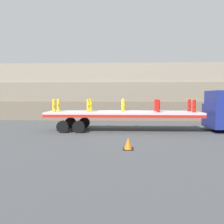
{
  "coord_description": "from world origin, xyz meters",
  "views": [
    {
      "loc": [
        -0.13,
        -15.55,
        2.54
      ],
      "look_at": [
        -0.79,
        0.0,
        1.34
      ],
      "focal_mm": 35.0,
      "sensor_mm": 36.0,
      "label": 1
    }
  ],
  "objects_px": {
    "traffic_cone": "(128,144)",
    "fire_hydrant_yellow_far_1": "(90,105)",
    "fire_hydrant_yellow_near_0": "(54,106)",
    "fire_hydrant_yellow_far_0": "(58,105)",
    "fire_hydrant_red_far_3": "(156,105)",
    "fire_hydrant_yellow_far_2": "(123,105)",
    "flatbed_trailer": "(114,115)",
    "fire_hydrant_red_near_4": "(194,106)",
    "fire_hydrant_yellow_near_2": "(123,106)",
    "fire_hydrant_yellow_near_1": "(88,106)",
    "fire_hydrant_red_near_3": "(158,106)",
    "fire_hydrant_red_far_4": "(189,105)"
  },
  "relations": [
    {
      "from": "fire_hydrant_yellow_near_1",
      "to": "fire_hydrant_red_near_3",
      "type": "xyz_separation_m",
      "value": [
        4.82,
        0.0,
        0.0
      ]
    },
    {
      "from": "flatbed_trailer",
      "to": "traffic_cone",
      "type": "height_order",
      "value": "flatbed_trailer"
    },
    {
      "from": "flatbed_trailer",
      "to": "fire_hydrant_red_far_3",
      "type": "xyz_separation_m",
      "value": [
        3.03,
        0.53,
        0.67
      ]
    },
    {
      "from": "flatbed_trailer",
      "to": "fire_hydrant_yellow_far_0",
      "type": "bearing_deg",
      "value": 172.79
    },
    {
      "from": "fire_hydrant_yellow_far_2",
      "to": "fire_hydrant_yellow_near_0",
      "type": "bearing_deg",
      "value": -167.58
    },
    {
      "from": "fire_hydrant_yellow_far_1",
      "to": "fire_hydrant_red_far_3",
      "type": "relative_size",
      "value": 1.0
    },
    {
      "from": "fire_hydrant_red_near_4",
      "to": "traffic_cone",
      "type": "bearing_deg",
      "value": -133.09
    },
    {
      "from": "fire_hydrant_yellow_far_0",
      "to": "flatbed_trailer",
      "type": "bearing_deg",
      "value": -7.21
    },
    {
      "from": "fire_hydrant_yellow_near_2",
      "to": "fire_hydrant_yellow_far_2",
      "type": "bearing_deg",
      "value": 90.0
    },
    {
      "from": "fire_hydrant_yellow_far_2",
      "to": "fire_hydrant_yellow_far_0",
      "type": "bearing_deg",
      "value": 180.0
    },
    {
      "from": "fire_hydrant_yellow_far_1",
      "to": "traffic_cone",
      "type": "distance_m",
      "value": 6.71
    },
    {
      "from": "fire_hydrant_red_far_4",
      "to": "fire_hydrant_yellow_near_1",
      "type": "bearing_deg",
      "value": -171.65
    },
    {
      "from": "fire_hydrant_yellow_near_2",
      "to": "fire_hydrant_yellow_far_2",
      "type": "xyz_separation_m",
      "value": [
        0.0,
        1.06,
        0.0
      ]
    },
    {
      "from": "fire_hydrant_red_far_4",
      "to": "fire_hydrant_red_near_3",
      "type": "bearing_deg",
      "value": -156.23
    },
    {
      "from": "fire_hydrant_yellow_near_0",
      "to": "fire_hydrant_red_near_4",
      "type": "height_order",
      "value": "same"
    },
    {
      "from": "fire_hydrant_yellow_far_0",
      "to": "fire_hydrant_yellow_near_2",
      "type": "height_order",
      "value": "same"
    },
    {
      "from": "fire_hydrant_yellow_near_0",
      "to": "fire_hydrant_yellow_far_1",
      "type": "distance_m",
      "value": 2.63
    },
    {
      "from": "fire_hydrant_yellow_near_0",
      "to": "fire_hydrant_yellow_far_0",
      "type": "relative_size",
      "value": 1.0
    },
    {
      "from": "fire_hydrant_red_far_4",
      "to": "fire_hydrant_yellow_near_2",
      "type": "bearing_deg",
      "value": -167.58
    },
    {
      "from": "traffic_cone",
      "to": "fire_hydrant_yellow_far_1",
      "type": "bearing_deg",
      "value": 113.56
    },
    {
      "from": "flatbed_trailer",
      "to": "fire_hydrant_red_far_3",
      "type": "distance_m",
      "value": 3.15
    },
    {
      "from": "flatbed_trailer",
      "to": "fire_hydrant_yellow_near_1",
      "type": "height_order",
      "value": "fire_hydrant_yellow_near_1"
    },
    {
      "from": "fire_hydrant_yellow_far_0",
      "to": "fire_hydrant_yellow_far_2",
      "type": "distance_m",
      "value": 4.82
    },
    {
      "from": "fire_hydrant_yellow_near_2",
      "to": "traffic_cone",
      "type": "relative_size",
      "value": 1.57
    },
    {
      "from": "fire_hydrant_yellow_near_2",
      "to": "fire_hydrant_red_far_4",
      "type": "distance_m",
      "value": 4.93
    },
    {
      "from": "fire_hydrant_red_far_3",
      "to": "fire_hydrant_red_far_4",
      "type": "xyz_separation_m",
      "value": [
        2.41,
        0.0,
        0.0
      ]
    },
    {
      "from": "fire_hydrant_yellow_far_0",
      "to": "fire_hydrant_yellow_near_0",
      "type": "bearing_deg",
      "value": -90.0
    },
    {
      "from": "fire_hydrant_yellow_near_0",
      "to": "fire_hydrant_yellow_near_2",
      "type": "distance_m",
      "value": 4.82
    },
    {
      "from": "fire_hydrant_yellow_far_1",
      "to": "traffic_cone",
      "type": "xyz_separation_m",
      "value": [
        2.61,
        -5.99,
        -1.54
      ]
    },
    {
      "from": "fire_hydrant_red_near_3",
      "to": "fire_hydrant_yellow_near_2",
      "type": "bearing_deg",
      "value": 180.0
    },
    {
      "from": "fire_hydrant_yellow_near_1",
      "to": "fire_hydrant_red_far_3",
      "type": "distance_m",
      "value": 4.93
    },
    {
      "from": "fire_hydrant_red_far_3",
      "to": "fire_hydrant_red_far_4",
      "type": "height_order",
      "value": "same"
    },
    {
      "from": "fire_hydrant_yellow_far_1",
      "to": "fire_hydrant_yellow_near_0",
      "type": "bearing_deg",
      "value": -156.23
    },
    {
      "from": "flatbed_trailer",
      "to": "fire_hydrant_yellow_near_2",
      "type": "distance_m",
      "value": 1.06
    },
    {
      "from": "flatbed_trailer",
      "to": "fire_hydrant_yellow_near_1",
      "type": "xyz_separation_m",
      "value": [
        -1.79,
        -0.53,
        0.67
      ]
    },
    {
      "from": "fire_hydrant_yellow_near_2",
      "to": "fire_hydrant_red_far_4",
      "type": "height_order",
      "value": "same"
    },
    {
      "from": "fire_hydrant_yellow_near_0",
      "to": "fire_hydrant_red_far_3",
      "type": "xyz_separation_m",
      "value": [
        7.22,
        1.06,
        0.0
      ]
    },
    {
      "from": "fire_hydrant_yellow_far_0",
      "to": "fire_hydrant_yellow_near_1",
      "type": "xyz_separation_m",
      "value": [
        2.41,
        -1.06,
        0.0
      ]
    },
    {
      "from": "fire_hydrant_yellow_near_2",
      "to": "fire_hydrant_red_near_4",
      "type": "relative_size",
      "value": 1.0
    },
    {
      "from": "fire_hydrant_red_near_4",
      "to": "fire_hydrant_yellow_far_2",
      "type": "bearing_deg",
      "value": 167.58
    },
    {
      "from": "fire_hydrant_yellow_far_2",
      "to": "fire_hydrant_red_far_4",
      "type": "xyz_separation_m",
      "value": [
        4.82,
        0.0,
        0.0
      ]
    },
    {
      "from": "fire_hydrant_yellow_near_2",
      "to": "fire_hydrant_red_near_4",
      "type": "height_order",
      "value": "same"
    },
    {
      "from": "fire_hydrant_yellow_near_2",
      "to": "fire_hydrant_red_near_3",
      "type": "distance_m",
      "value": 2.41
    },
    {
      "from": "flatbed_trailer",
      "to": "fire_hydrant_red_near_4",
      "type": "xyz_separation_m",
      "value": [
        5.44,
        -0.53,
        0.67
      ]
    },
    {
      "from": "fire_hydrant_yellow_far_2",
      "to": "fire_hydrant_red_far_3",
      "type": "xyz_separation_m",
      "value": [
        2.41,
        0.0,
        0.0
      ]
    },
    {
      "from": "fire_hydrant_red_near_3",
      "to": "fire_hydrant_red_far_4",
      "type": "relative_size",
      "value": 1.0
    },
    {
      "from": "traffic_cone",
      "to": "fire_hydrant_yellow_near_1",
      "type": "bearing_deg",
      "value": 117.91
    },
    {
      "from": "fire_hydrant_yellow_far_1",
      "to": "fire_hydrant_red_far_3",
      "type": "height_order",
      "value": "same"
    },
    {
      "from": "fire_hydrant_yellow_near_1",
      "to": "fire_hydrant_red_far_3",
      "type": "xyz_separation_m",
      "value": [
        4.82,
        1.06,
        0.0
      ]
    },
    {
      "from": "traffic_cone",
      "to": "fire_hydrant_yellow_far_0",
      "type": "bearing_deg",
      "value": 129.96
    }
  ]
}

